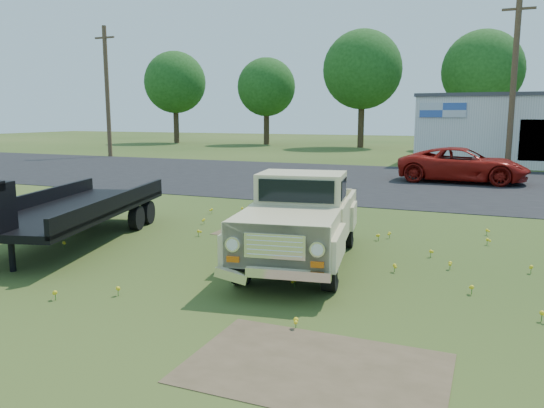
{
  "coord_description": "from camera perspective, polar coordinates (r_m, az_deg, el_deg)",
  "views": [
    {
      "loc": [
        3.26,
        -8.53,
        2.92
      ],
      "look_at": [
        -0.72,
        1.0,
        1.18
      ],
      "focal_mm": 35.0,
      "sensor_mm": 36.0,
      "label": 1
    }
  ],
  "objects": [
    {
      "name": "dirt_patch_b",
      "position": [
        13.45,
        -0.95,
        -3.0
      ],
      "size": [
        2.2,
        1.6,
        0.01
      ],
      "primitive_type": "cube",
      "color": "brown",
      "rests_on": "ground"
    },
    {
      "name": "treeline_c",
      "position": [
        49.49,
        9.71,
        14.05
      ],
      "size": [
        7.04,
        7.04,
        10.47
      ],
      "color": "#392A1A",
      "rests_on": "ground"
    },
    {
      "name": "dirt_patch_a",
      "position": [
        6.49,
        4.69,
        -17.19
      ],
      "size": [
        3.0,
        2.0,
        0.01
      ],
      "primitive_type": "cube",
      "color": "brown",
      "rests_on": "ground"
    },
    {
      "name": "ground",
      "position": [
        9.58,
        1.68,
        -8.19
      ],
      "size": [
        140.0,
        140.0,
        0.0
      ],
      "primitive_type": "plane",
      "color": "#274115",
      "rests_on": "ground"
    },
    {
      "name": "utility_pole_mid",
      "position": [
        30.58,
        24.55,
        11.85
      ],
      "size": [
        1.6,
        0.3,
        9.0
      ],
      "color": "#4D3223",
      "rests_on": "ground"
    },
    {
      "name": "asphalt_lot",
      "position": [
        23.93,
        14.65,
        2.22
      ],
      "size": [
        90.0,
        14.0,
        0.02
      ],
      "primitive_type": "cube",
      "color": "black",
      "rests_on": "ground"
    },
    {
      "name": "treeline_b",
      "position": [
        53.97,
        -0.61,
        12.45
      ],
      "size": [
        5.76,
        5.76,
        8.57
      ],
      "color": "#392A1A",
      "rests_on": "ground"
    },
    {
      "name": "utility_pole_west",
      "position": [
        39.66,
        -17.31,
        11.54
      ],
      "size": [
        1.6,
        0.3,
        9.0
      ],
      "color": "#4D3223",
      "rests_on": "ground"
    },
    {
      "name": "treeline_a",
      "position": [
        57.82,
        -10.39,
        12.73
      ],
      "size": [
        6.4,
        6.4,
        9.52
      ],
      "color": "#392A1A",
      "rests_on": "ground"
    },
    {
      "name": "treeline_d",
      "position": [
        49.18,
        21.7,
        13.19
      ],
      "size": [
        6.72,
        6.72,
        10.0
      ],
      "color": "#392A1A",
      "rests_on": "ground"
    },
    {
      "name": "flatbed_trailer",
      "position": [
        13.1,
        -20.48,
        -0.0
      ],
      "size": [
        3.78,
        6.82,
        1.77
      ],
      "primitive_type": null,
      "rotation": [
        0.0,
        0.0,
        0.27
      ],
      "color": "black",
      "rests_on": "ground"
    },
    {
      "name": "vintage_pickup_truck",
      "position": [
        10.45,
        3.19,
        -1.54
      ],
      "size": [
        2.74,
        5.28,
        1.82
      ],
      "primitive_type": null,
      "rotation": [
        0.0,
        0.0,
        0.16
      ],
      "color": "#CBC588",
      "rests_on": "ground"
    },
    {
      "name": "red_pickup",
      "position": [
        24.69,
        19.82,
        3.94
      ],
      "size": [
        5.48,
        2.62,
        1.51
      ],
      "primitive_type": "imported",
      "rotation": [
        0.0,
        0.0,
        1.55
      ],
      "color": "maroon",
      "rests_on": "ground"
    }
  ]
}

